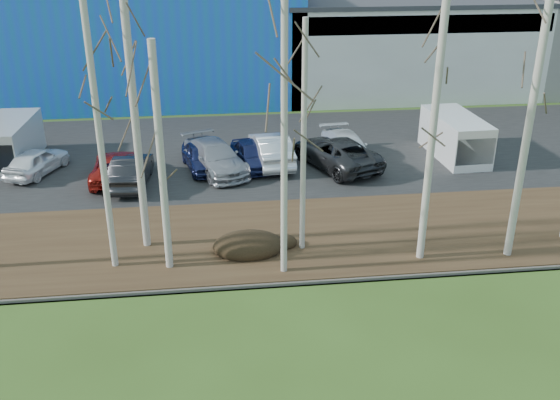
{
  "coord_description": "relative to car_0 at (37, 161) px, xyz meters",
  "views": [
    {
      "loc": [
        -2.63,
        -7.8,
        11.71
      ],
      "look_at": [
        -0.19,
        12.77,
        2.5
      ],
      "focal_mm": 40.0,
      "sensor_mm": 36.0,
      "label": 1
    }
  ],
  "objects": [
    {
      "name": "river",
      "position": [
        11.3,
        -15.55,
        -0.81
      ],
      "size": [
        80.0,
        8.0,
        0.9
      ],
      "primitive_type": null,
      "color": "black",
      "rests_on": "ground"
    },
    {
      "name": "far_bank_rocks",
      "position": [
        11.3,
        -11.45,
        -0.81
      ],
      "size": [
        80.0,
        0.8,
        0.46
      ],
      "primitive_type": null,
      "color": "#47423D",
      "rests_on": "ground"
    },
    {
      "name": "far_bank",
      "position": [
        11.3,
        -8.25,
        -0.73
      ],
      "size": [
        80.0,
        7.0,
        0.15
      ],
      "primitive_type": "cube",
      "color": "#382616",
      "rests_on": "ground"
    },
    {
      "name": "parking_lot",
      "position": [
        11.3,
        2.25,
        -0.74
      ],
      "size": [
        80.0,
        14.0,
        0.14
      ],
      "primitive_type": "cube",
      "color": "black",
      "rests_on": "ground"
    },
    {
      "name": "building_blue",
      "position": [
        5.3,
        16.25,
        3.35
      ],
      "size": [
        20.4,
        12.24,
        8.3
      ],
      "color": "blue",
      "rests_on": "ground"
    },
    {
      "name": "building_white",
      "position": [
        23.3,
        16.23,
        2.6
      ],
      "size": [
        18.36,
        12.24,
        6.8
      ],
      "color": "beige",
      "rests_on": "ground"
    },
    {
      "name": "dirt_mound",
      "position": [
        9.96,
        -9.36,
        -0.39
      ],
      "size": [
        2.74,
        1.93,
        0.54
      ],
      "primitive_type": "ellipsoid",
      "color": "black",
      "rests_on": "far_bank"
    },
    {
      "name": "birch_2",
      "position": [
        6.04,
        -8.4,
        4.26
      ],
      "size": [
        0.29,
        0.29,
        9.84
      ],
      "color": "beige",
      "rests_on": "far_bank"
    },
    {
      "name": "birch_3",
      "position": [
        4.99,
        -9.89,
        5.21
      ],
      "size": [
        0.23,
        0.23,
        11.73
      ],
      "color": "beige",
      "rests_on": "far_bank"
    },
    {
      "name": "birch_4",
      "position": [
        6.99,
        -10.22,
        3.46
      ],
      "size": [
        0.27,
        0.27,
        8.24
      ],
      "color": "beige",
      "rests_on": "far_bank"
    },
    {
      "name": "birch_5",
      "position": [
        12.05,
        -9.35,
        3.69
      ],
      "size": [
        0.21,
        0.21,
        8.7
      ],
      "color": "beige",
      "rests_on": "far_bank"
    },
    {
      "name": "birch_6",
      "position": [
        11.13,
        -11.01,
        4.3
      ],
      "size": [
        0.23,
        0.23,
        9.92
      ],
      "color": "beige",
      "rests_on": "far_bank"
    },
    {
      "name": "birch_7",
      "position": [
        19.77,
        -10.79,
        5.21
      ],
      "size": [
        0.28,
        0.28,
        11.73
      ],
      "color": "beige",
      "rests_on": "far_bank"
    },
    {
      "name": "birch_8",
      "position": [
        16.37,
        -10.62,
        4.66
      ],
      "size": [
        0.27,
        0.27,
        10.64
      ],
      "color": "beige",
      "rests_on": "far_bank"
    },
    {
      "name": "car_0",
      "position": [
        0.0,
        0.0,
        0.0
      ],
      "size": [
        2.93,
        4.23,
        1.34
      ],
      "primitive_type": "imported",
      "rotation": [
        0.0,
        0.0,
        2.76
      ],
      "color": "white",
      "rests_on": "parking_lot"
    },
    {
      "name": "car_1",
      "position": [
        4.85,
        -2.01,
        0.06
      ],
      "size": [
        1.86,
        4.52,
        1.45
      ],
      "primitive_type": "imported",
      "rotation": [
        0.0,
        0.0,
        3.07
      ],
      "color": "black",
      "rests_on": "parking_lot"
    },
    {
      "name": "car_2",
      "position": [
        4.03,
        -1.19,
        -0.02
      ],
      "size": [
        2.2,
        4.69,
        1.3
      ],
      "primitive_type": "imported",
      "rotation": [
        0.0,
        0.0,
        3.15
      ],
      "color": "maroon",
      "rests_on": "parking_lot"
    },
    {
      "name": "car_3",
      "position": [
        8.9,
        -0.67,
        0.08
      ],
      "size": [
        3.83,
        5.59,
        1.5
      ],
      "primitive_type": "imported",
      "rotation": [
        0.0,
        0.0,
        0.37
      ],
      "color": "gray",
      "rests_on": "parking_lot"
    },
    {
      "name": "car_4",
      "position": [
        8.23,
        -0.32,
        0.0
      ],
      "size": [
        2.41,
        4.19,
        1.34
      ],
      "primitive_type": "imported",
      "rotation": [
        0.0,
        0.0,
        0.22
      ],
      "color": "#171E47",
      "rests_on": "parking_lot"
    },
    {
      "name": "car_5",
      "position": [
        11.83,
        0.08,
        0.14
      ],
      "size": [
        2.12,
        5.02,
        1.61
      ],
      "primitive_type": "imported",
      "rotation": [
        0.0,
        0.0,
        3.23
      ],
      "color": "silver",
      "rests_on": "parking_lot"
    },
    {
      "name": "car_6",
      "position": [
        15.12,
        -0.78,
        0.11
      ],
      "size": [
        4.53,
        6.18,
        1.56
      ],
      "primitive_type": "imported",
      "rotation": [
        0.0,
        0.0,
        3.53
      ],
      "color": "#2B2B2D",
      "rests_on": "parking_lot"
    },
    {
      "name": "car_7",
      "position": [
        15.87,
        0.16,
        0.03
      ],
      "size": [
        2.5,
        4.99,
        1.39
      ],
      "primitive_type": "imported",
      "rotation": [
        0.0,
        0.0,
        0.12
      ],
      "color": "white",
      "rests_on": "parking_lot"
    },
    {
      "name": "car_8",
      "position": [
        10.81,
        -0.32,
        0.0
      ],
      "size": [
        2.41,
        4.19,
        1.34
      ],
      "primitive_type": "imported",
      "rotation": [
        0.0,
        0.0,
        0.22
      ],
      "color": "#171E47",
      "rests_on": "parking_lot"
    },
    {
      "name": "van_white",
      "position": [
        21.78,
        -0.16,
        0.44
      ],
      "size": [
        2.31,
        5.16,
        2.22
      ],
      "rotation": [
        0.0,
        0.0,
        0.04
      ],
      "color": "white",
      "rests_on": "parking_lot"
    },
    {
      "name": "van_grey",
      "position": [
        -1.72,
        1.59,
        0.46
      ],
      "size": [
        2.34,
        5.22,
        2.25
      ],
      "rotation": [
        0.0,
        0.0,
        -0.04
      ],
      "color": "silver",
      "rests_on": "parking_lot"
    }
  ]
}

